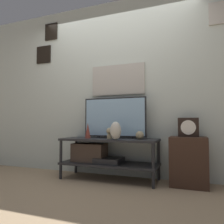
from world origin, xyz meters
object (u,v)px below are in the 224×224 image
Objects in this scene: vase_urn_stoneware at (116,131)px; vase_slim_bronze at (88,131)px; decorative_bust at (110,133)px; vase_round_glass at (140,135)px; mantel_clock at (188,127)px; television at (114,117)px.

vase_urn_stoneware is 1.06× the size of vase_slim_bronze.
vase_urn_stoneware is 1.53× the size of decorative_bust.
vase_slim_bronze is at bearing 164.70° from vase_urn_stoneware.
vase_slim_bronze reaches higher than vase_round_glass.
vase_slim_bronze is at bearing -177.49° from vase_round_glass.
vase_urn_stoneware is 0.94× the size of mantel_clock.
vase_round_glass is at bearing 2.51° from vase_slim_bronze.
vase_urn_stoneware is at bearing -150.19° from vase_round_glass.
television is 3.73× the size of mantel_clock.
television reaches higher than vase_slim_bronze.
mantel_clock is (0.89, 0.25, 0.05)m from vase_urn_stoneware.
television is 4.21× the size of vase_slim_bronze.
vase_urn_stoneware is 0.17m from decorative_bust.
decorative_bust is (-0.01, -0.17, -0.22)m from television.
vase_urn_stoneware is 0.93m from mantel_clock.
vase_round_glass is 0.33m from vase_urn_stoneware.
mantel_clock is at bearing 5.26° from vase_slim_bronze.
vase_slim_bronze is at bearing -156.46° from television.
mantel_clock is at bearing 8.09° from decorative_bust.
mantel_clock is at bearing 15.90° from vase_urn_stoneware.
decorative_bust is at bearing 139.62° from vase_urn_stoneware.
vase_urn_stoneware is at bearing -15.30° from vase_slim_bronze.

